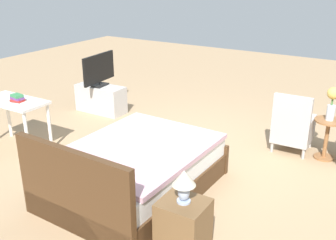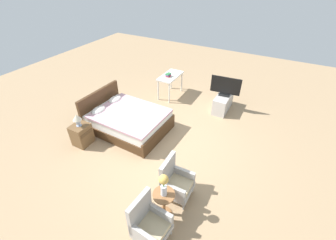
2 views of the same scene
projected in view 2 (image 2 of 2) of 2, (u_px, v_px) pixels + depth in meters
name	position (u px, v px, depth m)	size (l,w,h in m)	color
ground_plane	(164.00, 141.00, 5.96)	(16.00, 16.00, 0.00)	#A38460
bed	(127.00, 120.00, 6.25)	(1.59, 2.13, 0.96)	#472D19
armchair_by_window_left	(149.00, 224.00, 3.71)	(0.58, 0.58, 0.92)	#ADA8A3
armchair_by_window_right	(175.00, 182.00, 4.41)	(0.55, 0.55, 0.92)	#ADA8A3
side_table	(164.00, 202.00, 4.05)	(0.40, 0.40, 0.59)	#936038
flower_vase	(164.00, 183.00, 3.75)	(0.17, 0.17, 0.48)	silver
nightstand	(82.00, 135.00, 5.74)	(0.44, 0.41, 0.57)	brown
table_lamp	(77.00, 119.00, 5.45)	(0.22, 0.22, 0.33)	#9EADC6
tv_stand	(223.00, 102.00, 7.08)	(0.96, 0.40, 0.52)	#B7B2AD
tv_flatscreen	(226.00, 86.00, 6.75)	(0.23, 0.90, 0.60)	black
vanity_desk	(170.00, 78.00, 7.61)	(1.04, 0.52, 0.76)	silver
book_stack	(168.00, 75.00, 7.43)	(0.20, 0.15, 0.11)	#AD2823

